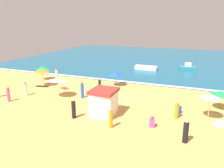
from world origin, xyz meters
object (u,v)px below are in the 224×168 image
object	(u,v)px
beach_umbrella_0	(42,68)
beachgoer_0	(82,90)
beach_umbrella_1	(57,80)
beachgoer_7	(186,132)
beach_umbrella_7	(116,74)
beachgoer_1	(152,122)
beach_umbrella_6	(41,71)
lifeguard_cabana	(104,102)
beachgoer_10	(8,94)
beachgoer_12	(178,110)
small_boat_0	(146,68)
beachgoer_5	(177,110)
beachgoer_11	(111,118)
beachgoer_4	(57,75)
beachgoer_2	(100,85)
small_boat_1	(188,67)
beachgoer_9	(26,89)
beachgoer_3	(109,95)
beach_umbrella_4	(221,93)
beachgoer_8	(74,109)
beach_umbrella_3	(211,96)

from	to	relation	value
beach_umbrella_0	beachgoer_0	world-z (taller)	beach_umbrella_0
beach_umbrella_1	beachgoer_7	bearing A→B (deg)	-19.22
beach_umbrella_7	beachgoer_1	world-z (taller)	beach_umbrella_7
beach_umbrella_0	beach_umbrella_6	bearing A→B (deg)	-53.43
lifeguard_cabana	beachgoer_10	world-z (taller)	lifeguard_cabana
beachgoer_12	small_boat_0	size ratio (longest dim) A/B	0.23
beachgoer_5	beachgoer_11	distance (m)	6.16
beachgoer_4	beachgoer_11	world-z (taller)	beachgoer_4
lifeguard_cabana	beachgoer_2	distance (m)	7.61
beach_umbrella_1	small_boat_1	world-z (taller)	beach_umbrella_1
beachgoer_9	small_boat_0	size ratio (longest dim) A/B	0.40
beachgoer_3	beachgoer_4	size ratio (longest dim) A/B	1.00
beachgoer_7	small_boat_0	size ratio (longest dim) A/B	0.44
small_boat_1	beachgoer_11	bearing A→B (deg)	-99.86
beachgoer_3	beach_umbrella_0	bearing A→B (deg)	157.18
beach_umbrella_7	beachgoer_7	world-z (taller)	beach_umbrella_7
beachgoer_1	beachgoer_11	distance (m)	3.44
beach_umbrella_4	beachgoer_11	xyz separation A→B (m)	(-8.56, -7.60, -0.89)
beachgoer_1	beachgoer_11	xyz separation A→B (m)	(-3.12, -1.38, 0.41)
beach_umbrella_0	beachgoer_2	size ratio (longest dim) A/B	1.37
lifeguard_cabana	beachgoer_2	world-z (taller)	lifeguard_cabana
beachgoer_1	small_boat_1	size ratio (longest dim) A/B	0.29
beachgoer_3	beachgoer_5	bearing A→B (deg)	-10.57
beach_umbrella_0	beachgoer_2	world-z (taller)	beach_umbrella_0
beachgoer_0	beachgoer_9	world-z (taller)	beachgoer_0
beach_umbrella_0	beachgoer_0	xyz separation A→B (m)	(9.40, -4.97, -0.94)
beachgoer_12	beachgoer_2	bearing A→B (deg)	158.60
beach_umbrella_0	beachgoer_8	bearing A→B (deg)	-41.55
beachgoer_4	beachgoer_5	distance (m)	18.75
beachgoer_10	beachgoer_1	bearing A→B (deg)	-0.86
beach_umbrella_6	beachgoer_3	bearing A→B (deg)	-14.01
beach_umbrella_0	beachgoer_9	size ratio (longest dim) A/B	1.31
beach_umbrella_0	beachgoer_9	world-z (taller)	beach_umbrella_0
beach_umbrella_0	small_boat_1	distance (m)	24.94
beach_umbrella_6	beach_umbrella_7	size ratio (longest dim) A/B	1.04
beachgoer_0	beachgoer_4	size ratio (longest dim) A/B	0.97
beachgoer_5	beachgoer_11	xyz separation A→B (m)	(-4.81, -3.83, 0.04)
beach_umbrella_3	beachgoer_9	bearing A→B (deg)	-177.42
beach_umbrella_7	beachgoer_12	world-z (taller)	beach_umbrella_7
beach_umbrella_0	beachgoer_7	size ratio (longest dim) A/B	1.18
beach_umbrella_3	small_boat_1	size ratio (longest dim) A/B	0.77
beachgoer_0	beachgoer_5	world-z (taller)	beachgoer_0
beachgoer_0	beachgoer_11	bearing A→B (deg)	-44.23
beach_umbrella_0	beachgoer_5	xyz separation A→B (m)	(19.99, -6.75, -1.05)
beachgoer_12	small_boat_0	distance (m)	19.26
beach_umbrella_1	beach_umbrella_4	xyz separation A→B (m)	(17.05, 2.78, -0.37)
lifeguard_cabana	beachgoer_9	world-z (taller)	lifeguard_cabana
lifeguard_cabana	beachgoer_11	world-z (taller)	lifeguard_cabana
beachgoer_9	small_boat_0	xyz separation A→B (m)	(9.94, 18.96, -0.31)
beachgoer_4	beachgoer_7	xyz separation A→B (m)	(18.55, -10.70, -0.09)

